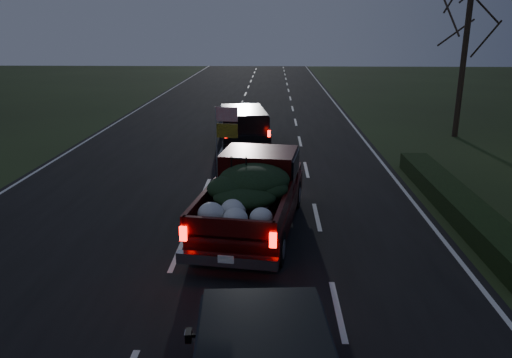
# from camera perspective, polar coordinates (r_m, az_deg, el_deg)

# --- Properties ---
(ground) EXTENTS (120.00, 120.00, 0.00)m
(ground) POSITION_cam_1_polar(r_m,az_deg,el_deg) (12.55, -8.84, -8.31)
(ground) COLOR black
(ground) RESTS_ON ground
(road_asphalt) EXTENTS (14.00, 120.00, 0.02)m
(road_asphalt) POSITION_cam_1_polar(r_m,az_deg,el_deg) (12.54, -8.84, -8.27)
(road_asphalt) COLOR black
(road_asphalt) RESTS_ON ground
(hedge_row) EXTENTS (1.00, 10.00, 0.60)m
(hedge_row) POSITION_cam_1_polar(r_m,az_deg,el_deg) (15.97, 22.06, -2.61)
(hedge_row) COLOR black
(hedge_row) RESTS_ON ground
(bare_tree_far) EXTENTS (3.60, 3.60, 7.00)m
(bare_tree_far) POSITION_cam_1_polar(r_m,az_deg,el_deg) (26.76, 23.00, 15.54)
(bare_tree_far) COLOR black
(bare_tree_far) RESTS_ON ground
(pickup_truck) EXTENTS (2.94, 5.92, 2.98)m
(pickup_truck) POSITION_cam_1_polar(r_m,az_deg,el_deg) (13.40, -0.35, -1.30)
(pickup_truck) COLOR #370807
(pickup_truck) RESTS_ON ground
(lead_suv) EXTENTS (2.70, 5.08, 1.39)m
(lead_suv) POSITION_cam_1_polar(r_m,az_deg,el_deg) (23.19, -1.50, 6.41)
(lead_suv) COLOR black
(lead_suv) RESTS_ON ground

